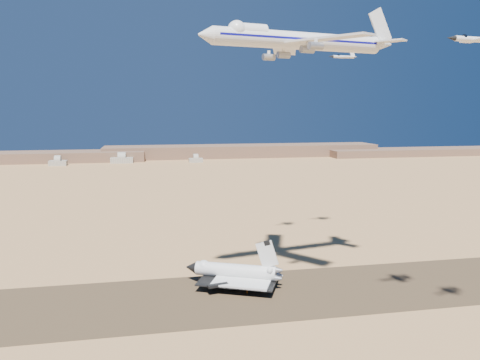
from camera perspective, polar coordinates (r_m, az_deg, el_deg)
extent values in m
plane|color=tan|center=(184.73, -3.33, -14.20)|extent=(1200.00, 1200.00, 0.00)
cube|color=#4C3726|center=(184.72, -3.33, -14.19)|extent=(600.00, 50.00, 0.06)
cube|color=brown|center=(719.74, -26.88, 2.45)|extent=(380.00, 60.00, 14.00)
cube|color=brown|center=(725.78, 0.39, 3.57)|extent=(420.00, 60.00, 18.00)
cube|color=brown|center=(802.21, 20.88, 3.23)|extent=(300.00, 60.00, 11.00)
cube|color=#A8A595|center=(653.34, -21.29, 1.94)|extent=(22.00, 14.00, 6.50)
cube|color=#A8A595|center=(658.58, -14.20, 2.35)|extent=(30.00, 15.00, 7.50)
cube|color=#A8A595|center=(650.61, -5.41, 2.41)|extent=(19.00, 12.50, 5.50)
cylinder|color=silver|center=(195.04, -0.63, -11.00)|extent=(32.29, 18.48, 5.73)
cone|color=black|center=(199.98, -5.92, -10.55)|extent=(6.41, 6.84, 5.45)
sphere|color=silver|center=(198.14, -4.44, -10.46)|extent=(5.32, 5.32, 5.32)
cube|color=silver|center=(194.98, 0.57, -11.74)|extent=(30.53, 31.58, 0.92)
cube|color=black|center=(195.56, -0.03, -11.82)|extent=(38.02, 34.89, 0.51)
cube|color=silver|center=(190.00, 3.32, -9.01)|extent=(8.97, 4.49, 11.79)
cylinder|color=gray|center=(199.93, -4.42, -11.90)|extent=(0.37, 0.37, 3.28)
cylinder|color=black|center=(200.30, -4.42, -12.19)|extent=(1.22, 0.88, 1.13)
cylinder|color=gray|center=(190.67, 0.85, -12.91)|extent=(0.37, 0.37, 3.28)
cylinder|color=black|center=(191.06, 0.85, -13.21)|extent=(1.22, 0.88, 1.13)
cylinder|color=gray|center=(200.04, 1.47, -11.87)|extent=(0.37, 0.37, 3.28)
cylinder|color=black|center=(200.41, 1.47, -12.16)|extent=(1.22, 0.88, 1.13)
cylinder|color=white|center=(178.16, 7.30, 16.48)|extent=(66.91, 19.11, 6.30)
cone|color=white|center=(163.89, -4.25, 17.23)|extent=(6.05, 7.13, 6.30)
sphere|color=white|center=(168.04, -0.40, 17.82)|extent=(6.50, 6.50, 6.50)
cube|color=white|center=(165.59, 10.69, 16.61)|extent=(25.52, 28.50, 0.69)
cube|color=white|center=(192.69, 5.44, 15.54)|extent=(17.05, 30.84, 0.69)
cube|color=white|center=(192.89, 17.87, 15.83)|extent=(11.20, 11.72, 0.49)
cube|color=white|center=(202.86, 15.47, 15.54)|extent=(8.63, 12.00, 0.49)
cube|color=white|center=(198.78, 16.72, 17.51)|extent=(11.15, 2.84, 14.07)
cylinder|color=gray|center=(169.02, 8.19, 15.49)|extent=(5.32, 3.46, 2.56)
cylinder|color=gray|center=(160.45, 9.21, 15.85)|extent=(5.32, 3.46, 2.56)
cylinder|color=gray|center=(184.47, 5.32, 14.94)|extent=(5.32, 3.46, 2.56)
cylinder|color=gray|center=(191.49, 3.52, 14.72)|extent=(5.32, 3.46, 2.56)
imported|color=orange|center=(187.70, 0.87, -13.52)|extent=(0.58, 0.70, 1.66)
imported|color=orange|center=(193.25, 2.00, -12.84)|extent=(0.52, 0.87, 1.76)
imported|color=orange|center=(189.79, 2.61, -13.28)|extent=(0.98, 1.04, 1.62)
cylinder|color=white|center=(152.30, 26.56, 15.08)|extent=(13.12, 3.44, 1.52)
cone|color=black|center=(146.89, 24.35, 15.50)|extent=(3.00, 1.82, 1.41)
sphere|color=black|center=(150.09, 25.67, 15.46)|extent=(1.52, 1.52, 1.52)
cube|color=white|center=(153.04, 26.84, 14.95)|extent=(5.05, 9.16, 0.27)
cylinder|color=white|center=(230.86, 7.19, 15.85)|extent=(10.76, 4.98, 1.28)
cone|color=black|center=(226.89, 5.83, 16.00)|extent=(2.65, 1.94, 1.19)
sphere|color=black|center=(229.25, 6.63, 16.03)|extent=(1.28, 1.28, 1.28)
cube|color=white|center=(231.40, 7.37, 15.79)|extent=(5.53, 7.98, 0.23)
cube|color=white|center=(233.68, 8.11, 15.74)|extent=(3.47, 4.99, 0.18)
cube|color=white|center=(233.96, 8.15, 16.05)|extent=(2.68, 1.17, 3.10)
cylinder|color=white|center=(251.12, 12.51, 14.45)|extent=(11.63, 2.24, 1.35)
cone|color=black|center=(248.01, 11.05, 14.57)|extent=(2.59, 1.44, 1.25)
sphere|color=black|center=(249.86, 11.91, 14.61)|extent=(1.35, 1.35, 1.35)
cube|color=white|center=(251.55, 12.71, 14.39)|extent=(3.96, 7.94, 0.24)
cube|color=white|center=(253.37, 13.51, 14.36)|extent=(2.48, 4.96, 0.19)
cube|color=white|center=(253.61, 13.56, 14.66)|extent=(2.92, 0.46, 3.26)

